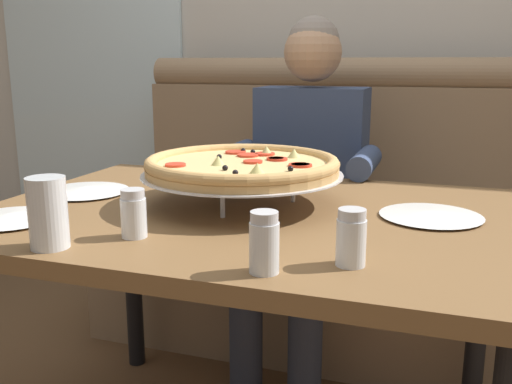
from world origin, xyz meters
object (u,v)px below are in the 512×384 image
shaker_parmesan (351,241)px  plate_near_right (431,213)px  pizza (242,166)px  drinking_glass (48,218)px  plate_far_side (10,216)px  shaker_oregano (134,217)px  patio_chair (152,148)px  diner_main (305,175)px  plate_near_left (85,189)px  dining_table (248,242)px  shaker_pepper_flakes (264,247)px  booth_bench (323,236)px

shaker_parmesan → plate_near_right: bearing=71.6°
pizza → drinking_glass: size_ratio=3.61×
plate_far_side → drinking_glass: (0.22, -0.14, 0.05)m
shaker_oregano → patio_chair: 2.80m
diner_main → patio_chair: (-1.46, 1.49, -0.19)m
shaker_parmesan → plate_far_side: bearing=176.9°
shaker_parmesan → plate_near_right: size_ratio=0.44×
diner_main → plate_near_right: (0.46, -0.60, 0.05)m
diner_main → plate_near_left: bearing=-127.2°
shaker_oregano → dining_table: bearing=62.0°
shaker_pepper_flakes → plate_near_left: bearing=147.4°
pizza → shaker_parmesan: bearing=-46.8°
shaker_oregano → plate_near_left: 0.48m
diner_main → shaker_parmesan: 1.05m
diner_main → shaker_oregano: bearing=-97.9°
plate_far_side → dining_table: bearing=28.3°
shaker_pepper_flakes → shaker_parmesan: shaker_pepper_flakes is taller
pizza → drinking_glass: (-0.24, -0.46, -0.04)m
diner_main → drinking_glass: diner_main is taller
shaker_pepper_flakes → drinking_glass: drinking_glass is taller
pizza → plate_near_right: 0.48m
shaker_parmesan → shaker_oregano: bearing=177.0°
diner_main → plate_far_side: (-0.48, -0.94, 0.05)m
plate_near_left → drinking_glass: (0.23, -0.44, 0.05)m
diner_main → drinking_glass: bearing=-103.4°
dining_table → shaker_pepper_flakes: size_ratio=11.85×
shaker_parmesan → dining_table: bearing=134.9°
shaker_parmesan → shaker_oregano: shaker_parmesan is taller
shaker_oregano → plate_near_right: shaker_oregano is taller
diner_main → patio_chair: diner_main is taller
drinking_glass → patio_chair: bearing=115.0°
shaker_oregano → plate_far_side: size_ratio=0.47×
diner_main → plate_far_side: diner_main is taller
shaker_pepper_flakes → drinking_glass: 0.45m
booth_bench → dining_table: 0.98m
pizza → plate_near_left: (-0.47, -0.02, -0.09)m
dining_table → diner_main: (-0.02, 0.68, 0.05)m
booth_bench → pizza: (-0.03, -0.89, 0.45)m
pizza → diner_main: bearing=88.7°
shaker_pepper_flakes → shaker_parmesan: bearing=31.7°
diner_main → dining_table: bearing=-88.4°
dining_table → diner_main: size_ratio=1.04×
shaker_parmesan → plate_near_right: shaker_parmesan is taller
shaker_oregano → plate_far_side: 0.35m
booth_bench → pizza: booth_bench is taller
shaker_oregano → drinking_glass: size_ratio=0.72×
dining_table → patio_chair: (-1.48, 2.17, -0.14)m
pizza → shaker_oregano: pizza is taller
dining_table → plate_far_side: bearing=-151.7°
booth_bench → plate_near_right: booth_bench is taller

